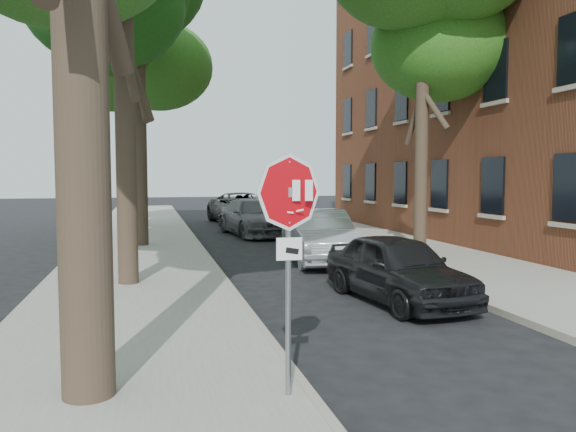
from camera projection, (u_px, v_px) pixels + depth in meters
name	position (u px, v px, depth m)	size (l,w,h in m)	color
ground	(349.00, 399.00, 6.27)	(120.00, 120.00, 0.00)	black
sidewalk_left	(138.00, 255.00, 17.28)	(4.00, 55.00, 0.12)	gray
sidewalk_right	(392.00, 246.00, 19.33)	(4.00, 55.00, 0.12)	gray
curb_left	(204.00, 252.00, 17.77)	(0.12, 55.00, 0.13)	#9E9384
curb_right	(336.00, 248.00, 18.84)	(0.12, 55.00, 0.13)	#9E9384
apartment_building	(557.00, 47.00, 22.64)	(12.20, 20.20, 15.30)	brown
stop_sign	(289.00, 227.00, 5.94)	(0.76, 0.34, 2.61)	gray
tree_mid_b	(136.00, 11.00, 18.78)	(5.88, 5.46, 10.36)	black
tree_far	(133.00, 72.00, 25.53)	(5.29, 4.91, 9.33)	black
tree_right	(421.00, 19.00, 16.98)	(5.29, 4.91, 9.33)	black
car_a	(397.00, 268.00, 11.04)	(1.59, 3.95, 1.34)	black
car_b	(319.00, 236.00, 16.12)	(1.60, 4.57, 1.51)	#B4B7BD
car_c	(254.00, 217.00, 23.37)	(2.10, 5.17, 1.50)	#454549
car_d	(242.00, 208.00, 29.06)	(2.66, 5.76, 1.60)	black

